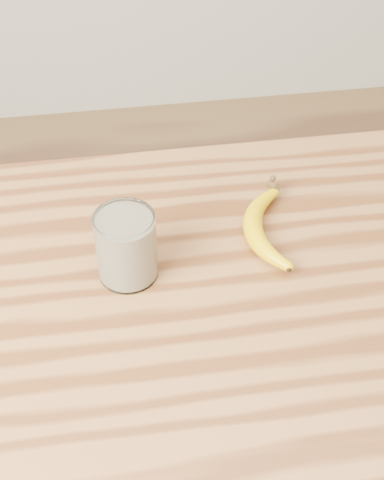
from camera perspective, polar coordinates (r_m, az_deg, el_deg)
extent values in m
cube|color=#945F33|center=(1.03, 9.01, -5.44)|extent=(1.20, 0.80, 0.04)
cylinder|color=brown|center=(1.59, -15.71, -9.08)|extent=(0.06, 0.06, 0.86)
cylinder|color=white|center=(1.00, -5.63, -0.54)|extent=(0.09, 0.09, 0.11)
torus|color=white|center=(0.96, -5.86, 1.87)|extent=(0.09, 0.09, 0.00)
cylinder|color=#FBE9C2|center=(1.00, -5.62, -0.65)|extent=(0.08, 0.08, 0.10)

